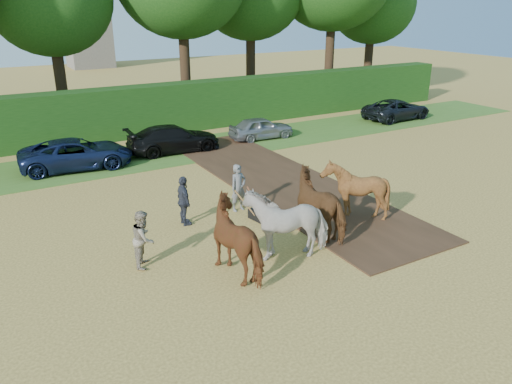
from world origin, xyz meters
TOP-DOWN VIEW (x-y plane):
  - ground at (0.00, 0.00)m, footprint 120.00×120.00m
  - earth_strip at (1.50, 7.00)m, footprint 4.50×17.00m
  - grass_verge at (0.00, 14.00)m, footprint 50.00×5.00m
  - hedgerow at (0.00, 18.50)m, footprint 46.00×1.60m
  - spectator_near at (-6.34, 2.60)m, footprint 1.03×1.11m
  - spectator_far at (-4.10, 4.82)m, footprint 0.52×1.12m
  - plough_team at (-1.12, 1.52)m, footprint 7.54×6.00m
  - parked_cars at (0.38, 13.96)m, footprint 35.94×3.33m

SIDE VIEW (x-z plane):
  - ground at x=0.00m, z-range 0.00..0.00m
  - grass_verge at x=0.00m, z-range 0.00..0.03m
  - earth_strip at x=1.50m, z-range 0.00..0.05m
  - parked_cars at x=0.38m, z-range -0.03..1.46m
  - spectator_near at x=-6.34m, z-range 0.00..1.83m
  - spectator_far at x=-4.10m, z-range 0.00..1.88m
  - plough_team at x=-1.12m, z-range -0.01..2.25m
  - hedgerow at x=0.00m, z-range 0.00..3.00m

